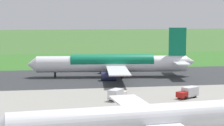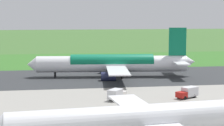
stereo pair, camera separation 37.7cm
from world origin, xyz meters
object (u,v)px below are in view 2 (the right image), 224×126
(no_stopping_sign, at_px, (145,58))
(traffic_cone_orange, at_px, (137,62))
(airliner_parked_mid, at_px, (152,118))
(airliner_main, at_px, (113,63))
(service_truck_fuel, at_px, (188,92))
(service_truck_baggage, at_px, (117,94))

(no_stopping_sign, relative_size, traffic_cone_orange, 4.50)
(airliner_parked_mid, xyz_separation_m, traffic_cone_orange, (-20.22, -103.38, -3.69))
(airliner_parked_mid, height_order, traffic_cone_orange, airliner_parked_mid)
(traffic_cone_orange, bearing_deg, airliner_main, 66.56)
(airliner_parked_mid, bearing_deg, no_stopping_sign, -102.98)
(airliner_main, relative_size, no_stopping_sign, 21.86)
(airliner_parked_mid, distance_m, no_stopping_sign, 110.86)
(airliner_parked_mid, xyz_separation_m, no_stopping_sign, (-24.90, -108.00, -2.49))
(airliner_parked_mid, distance_m, service_truck_fuel, 35.94)
(airliner_parked_mid, xyz_separation_m, service_truck_fuel, (-16.97, -31.58, -2.56))
(airliner_parked_mid, relative_size, no_stopping_sign, 20.08)
(service_truck_baggage, xyz_separation_m, no_stopping_sign, (-25.18, -75.96, 0.07))
(airliner_main, height_order, no_stopping_sign, airliner_main)
(service_truck_baggage, bearing_deg, traffic_cone_orange, -106.03)
(service_truck_baggage, distance_m, service_truck_fuel, 17.25)
(airliner_parked_mid, height_order, service_truck_baggage, airliner_parked_mid)
(airliner_main, distance_m, no_stopping_sign, 46.25)
(service_truck_fuel, xyz_separation_m, traffic_cone_orange, (-3.25, -71.80, -1.13))
(no_stopping_sign, bearing_deg, service_truck_baggage, 71.66)
(airliner_main, relative_size, service_truck_baggage, 9.09)
(traffic_cone_orange, bearing_deg, service_truck_fuel, 87.41)
(service_truck_baggage, height_order, service_truck_fuel, same)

